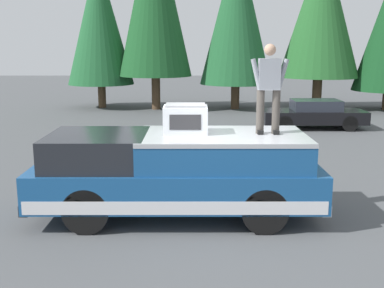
{
  "coord_description": "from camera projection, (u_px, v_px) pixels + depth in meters",
  "views": [
    {
      "loc": [
        -8.72,
        0.44,
        3.31
      ],
      "look_at": [
        0.76,
        0.43,
        1.35
      ],
      "focal_mm": 44.76,
      "sensor_mm": 36.0,
      "label": 1
    }
  ],
  "objects": [
    {
      "name": "parked_car_black",
      "position": [
        313.0,
        114.0,
        19.34
      ],
      "size": [
        1.64,
        4.1,
        1.16
      ],
      "color": "black",
      "rests_on": "ground"
    },
    {
      "name": "ground_plane",
      "position": [
        214.0,
        220.0,
        9.21
      ],
      "size": [
        90.0,
        90.0,
        0.0
      ],
      "primitive_type": "plane",
      "color": "#4C4F51"
    },
    {
      "name": "conifer_right",
      "position": [
        99.0,
        21.0,
        25.03
      ],
      "size": [
        3.49,
        3.49,
        7.88
      ],
      "color": "#4C3826",
      "rests_on": "ground"
    },
    {
      "name": "compressor_unit",
      "position": [
        185.0,
        119.0,
        9.18
      ],
      "size": [
        0.65,
        0.84,
        0.56
      ],
      "color": "silver",
      "rests_on": "pickup_truck"
    },
    {
      "name": "person_on_truck_bed",
      "position": [
        269.0,
        86.0,
        9.01
      ],
      "size": [
        0.29,
        0.72,
        1.69
      ],
      "color": "#423D38",
      "rests_on": "pickup_truck"
    },
    {
      "name": "pickup_truck",
      "position": [
        177.0,
        173.0,
        9.29
      ],
      "size": [
        2.01,
        5.54,
        1.65
      ],
      "color": "navy",
      "rests_on": "ground"
    },
    {
      "name": "conifer_left",
      "position": [
        321.0,
        9.0,
        24.65
      ],
      "size": [
        4.17,
        4.17,
        8.64
      ],
      "color": "#4C3826",
      "rests_on": "ground"
    },
    {
      "name": "conifer_center_left",
      "position": [
        237.0,
        12.0,
        24.42
      ],
      "size": [
        3.72,
        3.72,
        8.7
      ],
      "color": "#4C3826",
      "rests_on": "ground"
    }
  ]
}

